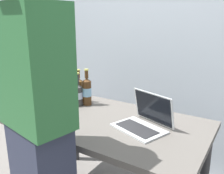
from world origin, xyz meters
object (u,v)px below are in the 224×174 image
beer_bottle_amber (87,91)px  beer_bottle_dark (79,90)px  laptop (144,120)px  beer_bottle_green (78,94)px  person_figure (38,121)px  beer_bottle_brown (68,94)px

beer_bottle_amber → beer_bottle_dark: bearing=168.7°
laptop → beer_bottle_dark: beer_bottle_dark is taller
beer_bottle_green → beer_bottle_amber: size_ratio=0.91×
laptop → beer_bottle_dark: 0.73m
beer_bottle_green → person_figure: 0.77m
laptop → beer_bottle_amber: 0.62m
beer_bottle_brown → beer_bottle_green: bearing=43.6°
laptop → beer_bottle_amber: beer_bottle_amber is taller
beer_bottle_dark → person_figure: size_ratio=0.17×
laptop → beer_bottle_brown: size_ratio=1.44×
laptop → beer_bottle_brown: 0.71m
beer_bottle_amber → beer_bottle_brown: beer_bottle_amber is taller
beer_bottle_green → laptop: bearing=-8.6°
beer_bottle_green → beer_bottle_amber: beer_bottle_amber is taller
laptop → beer_bottle_dark: size_ratio=1.38×
beer_bottle_amber → laptop: bearing=-14.3°
beer_bottle_amber → beer_bottle_dark: 0.11m
beer_bottle_brown → person_figure: 0.74m
person_figure → beer_bottle_green: bearing=115.0°
beer_bottle_green → beer_bottle_brown: size_ratio=1.00×
beer_bottle_dark → person_figure: person_figure is taller
person_figure → beer_bottle_amber: bearing=109.8°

